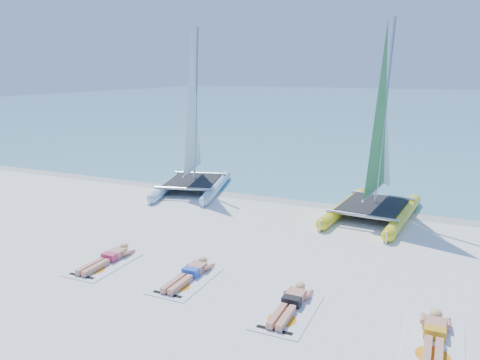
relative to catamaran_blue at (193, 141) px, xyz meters
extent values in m
plane|color=white|center=(3.75, -5.26, -1.94)|extent=(140.00, 140.00, 0.00)
cube|color=#77BEC7|center=(3.75, 57.74, -1.94)|extent=(140.00, 115.00, 0.01)
cube|color=beige|center=(3.75, 0.24, -1.94)|extent=(140.00, 1.40, 0.01)
cylinder|color=#AECEE5|center=(-0.89, -0.35, -1.75)|extent=(1.50, 4.23, 0.38)
cone|color=#AECEE5|center=(-1.52, 1.93, -1.75)|extent=(0.49, 0.62, 0.36)
cylinder|color=#AECEE5|center=(0.95, 0.16, -1.75)|extent=(1.50, 4.23, 0.38)
cone|color=#AECEE5|center=(0.32, 2.43, -1.75)|extent=(0.49, 0.62, 0.36)
cube|color=black|center=(0.03, -0.09, -1.54)|extent=(2.40, 2.76, 0.03)
cylinder|color=#AEB1B5|center=(-0.18, 0.64, 1.40)|extent=(0.38, 1.11, 5.89)
cylinder|color=yellow|center=(6.12, -0.60, -1.75)|extent=(0.77, 4.31, 0.38)
cone|color=yellow|center=(6.33, 1.76, -1.75)|extent=(0.41, 0.58, 0.36)
cylinder|color=yellow|center=(8.03, -0.77, -1.75)|extent=(0.77, 4.31, 0.38)
cone|color=yellow|center=(8.24, 1.58, -1.75)|extent=(0.41, 0.58, 0.36)
cube|color=black|center=(7.07, -0.68, -1.53)|extent=(2.05, 2.52, 0.03)
cylinder|color=#AEB1B5|center=(7.14, 0.08, 1.41)|extent=(0.19, 1.13, 5.91)
cube|color=white|center=(1.70, -7.37, -1.93)|extent=(1.00, 1.85, 0.02)
cube|color=tan|center=(1.70, -6.94, -1.82)|extent=(0.36, 0.55, 0.17)
cube|color=#CD3059|center=(1.70, -7.14, -1.82)|extent=(0.37, 0.22, 0.17)
cube|color=tan|center=(1.70, -7.74, -1.86)|extent=(0.31, 0.85, 0.13)
sphere|color=tan|center=(1.70, -6.57, -1.78)|extent=(0.21, 0.21, 0.21)
ellipsoid|color=#E4B56B|center=(1.70, -6.56, -1.74)|extent=(0.22, 0.24, 0.15)
cube|color=white|center=(4.00, -7.32, -1.93)|extent=(1.00, 1.85, 0.02)
cube|color=tan|center=(4.00, -6.89, -1.82)|extent=(0.36, 0.55, 0.17)
cube|color=blue|center=(4.00, -7.09, -1.82)|extent=(0.37, 0.22, 0.17)
cube|color=tan|center=(4.00, -7.69, -1.86)|extent=(0.31, 0.85, 0.13)
sphere|color=tan|center=(4.00, -6.52, -1.78)|extent=(0.21, 0.21, 0.21)
ellipsoid|color=#E4B56B|center=(4.00, -6.51, -1.74)|extent=(0.22, 0.24, 0.15)
cube|color=white|center=(6.55, -7.71, -1.93)|extent=(1.00, 1.85, 0.02)
cube|color=tan|center=(6.55, -7.28, -1.82)|extent=(0.36, 0.55, 0.17)
cube|color=black|center=(6.55, -7.48, -1.82)|extent=(0.37, 0.22, 0.17)
cube|color=tan|center=(6.55, -8.08, -1.86)|extent=(0.31, 0.85, 0.13)
sphere|color=tan|center=(6.55, -6.91, -1.78)|extent=(0.21, 0.21, 0.21)
ellipsoid|color=#E4B56B|center=(6.55, -6.90, -1.74)|extent=(0.22, 0.24, 0.15)
cube|color=white|center=(9.22, -7.76, -1.93)|extent=(1.00, 1.85, 0.02)
cube|color=tan|center=(9.22, -7.33, -1.82)|extent=(0.36, 0.55, 0.17)
cube|color=gold|center=(9.22, -7.53, -1.82)|extent=(0.37, 0.22, 0.17)
cube|color=tan|center=(9.22, -8.13, -1.86)|extent=(0.31, 0.85, 0.13)
sphere|color=tan|center=(9.22, -6.96, -1.78)|extent=(0.21, 0.21, 0.21)
ellipsoid|color=#E4B56B|center=(9.22, -6.95, -1.74)|extent=(0.22, 0.24, 0.15)
camera|label=1|loc=(9.14, -15.70, 2.69)|focal=35.00mm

